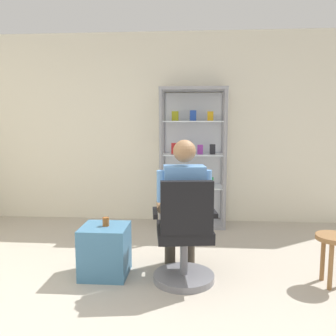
% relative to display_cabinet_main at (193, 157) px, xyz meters
% --- Properties ---
extents(back_wall, '(6.00, 0.10, 2.70)m').
position_rel_display_cabinet_main_xyz_m(back_wall, '(-0.40, 0.24, 0.39)').
color(back_wall, silver).
rests_on(back_wall, ground).
extents(display_cabinet_main, '(0.90, 0.45, 1.90)m').
position_rel_display_cabinet_main_xyz_m(display_cabinet_main, '(0.00, 0.00, 0.00)').
color(display_cabinet_main, gray).
rests_on(display_cabinet_main, ground).
extents(office_chair, '(0.60, 0.56, 0.96)m').
position_rel_display_cabinet_main_xyz_m(office_chair, '(-0.06, -1.89, -0.57)').
color(office_chair, slate).
rests_on(office_chair, ground).
extents(seated_shopkeeper, '(0.53, 0.60, 1.29)m').
position_rel_display_cabinet_main_xyz_m(seated_shopkeeper, '(-0.08, -1.73, -0.25)').
color(seated_shopkeeper, '#3F382D').
rests_on(seated_shopkeeper, ground).
extents(storage_crate, '(0.43, 0.42, 0.48)m').
position_rel_display_cabinet_main_xyz_m(storage_crate, '(-0.81, -1.78, -0.73)').
color(storage_crate, teal).
rests_on(storage_crate, ground).
extents(tea_glass, '(0.06, 0.06, 0.08)m').
position_rel_display_cabinet_main_xyz_m(tea_glass, '(-0.80, -1.77, -0.45)').
color(tea_glass, brown).
rests_on(tea_glass, storage_crate).
extents(wooden_stool, '(0.32, 0.32, 0.46)m').
position_rel_display_cabinet_main_xyz_m(wooden_stool, '(1.26, -1.83, -0.60)').
color(wooden_stool, olive).
rests_on(wooden_stool, ground).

